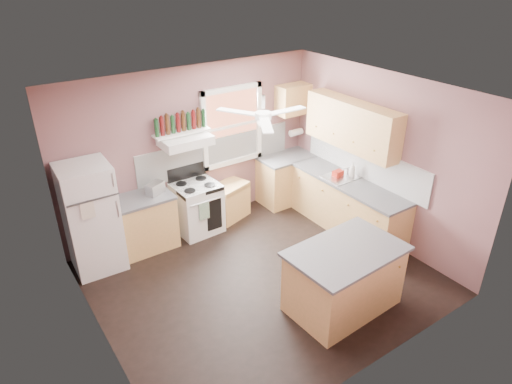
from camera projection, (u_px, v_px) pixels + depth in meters
floor at (262, 278)px, 6.63m from camera, size 4.50×4.50×0.00m
ceiling at (263, 95)px, 5.39m from camera, size 4.50×4.50×0.00m
wall_back at (192, 148)px, 7.49m from camera, size 4.50×0.05×2.70m
wall_right at (381, 157)px, 7.15m from camera, size 0.05×4.00×2.70m
wall_left at (89, 252)px, 4.87m from camera, size 0.05×4.00×2.70m
backsplash_back at (217, 153)px, 7.77m from camera, size 2.90×0.03×0.55m
backsplash_right at (364, 162)px, 7.43m from camera, size 0.03×2.60×0.55m
window_view at (232, 126)px, 7.72m from camera, size 1.00×0.02×1.20m
window_frame at (232, 126)px, 7.70m from camera, size 1.16×0.07×1.36m
refrigerator at (91, 218)px, 6.52m from camera, size 0.73×0.71×1.65m
base_cabinet_left at (145, 224)px, 7.15m from camera, size 0.90×0.60×0.86m
counter_left at (141, 198)px, 6.94m from camera, size 0.92×0.62×0.04m
toaster at (155, 188)px, 7.00m from camera, size 0.32×0.26×0.18m
stove at (197, 208)px, 7.59m from camera, size 0.73×0.67×0.86m
range_hood at (185, 141)px, 7.05m from camera, size 0.78×0.50×0.14m
bottle_shelf at (182, 132)px, 7.09m from camera, size 0.90×0.26×0.03m
cart at (230, 201)px, 8.03m from camera, size 0.74×0.60×0.65m
base_cabinet_corner at (286, 179)px, 8.56m from camera, size 1.00×0.60×0.86m
base_cabinet_right at (347, 207)px, 7.63m from camera, size 0.60×2.20×0.86m
counter_corner at (287, 157)px, 8.35m from camera, size 1.02×0.62×0.04m
counter_right at (349, 183)px, 7.42m from camera, size 0.62×2.22×0.04m
sink at (341, 177)px, 7.56m from camera, size 0.55×0.45×0.03m
faucet at (348, 171)px, 7.60m from camera, size 0.03×0.03×0.14m
upper_cabinet_right at (352, 125)px, 7.22m from camera, size 0.33×1.80×0.76m
upper_cabinet_corner at (293, 99)px, 8.07m from camera, size 0.60×0.33×0.52m
paper_towel at (296, 132)px, 8.45m from camera, size 0.26×0.12×0.12m
island at (344, 280)px, 5.91m from camera, size 1.42×0.94×0.86m
island_top at (347, 251)px, 5.70m from camera, size 1.51×1.03×0.04m
ceiling_fan_hub at (263, 116)px, 5.50m from camera, size 0.20×0.20×0.08m
soap_bottle at (352, 170)px, 7.50m from camera, size 0.14×0.14×0.26m
red_caddy at (338, 174)px, 7.56m from camera, size 0.19×0.14×0.10m
wine_bottles at (181, 123)px, 7.02m from camera, size 0.86×0.06×0.31m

